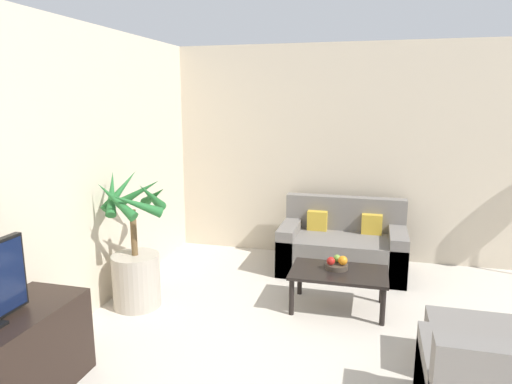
# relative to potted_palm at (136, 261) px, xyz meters

# --- Properties ---
(wall_back) EXTENTS (8.59, 0.06, 2.70)m
(wall_back) POSITION_rel_potted_palm_xyz_m (3.15, 2.03, 0.88)
(wall_back) COLOR beige
(wall_back) RESTS_ON ground_plane
(potted_palm) EXTENTS (0.67, 0.74, 1.37)m
(potted_palm) POSITION_rel_potted_palm_xyz_m (0.00, 0.00, 0.00)
(potted_palm) COLOR #ADA393
(potted_palm) RESTS_ON ground_plane
(sofa_loveseat) EXTENTS (1.45, 0.82, 0.85)m
(sofa_loveseat) POSITION_rel_potted_palm_xyz_m (1.90, 1.49, -0.18)
(sofa_loveseat) COLOR slate
(sofa_loveseat) RESTS_ON ground_plane
(coffee_table) EXTENTS (0.93, 0.58, 0.39)m
(coffee_table) POSITION_rel_potted_palm_xyz_m (1.94, 0.44, -0.13)
(coffee_table) COLOR black
(coffee_table) RESTS_ON ground_plane
(fruit_bowl) EXTENTS (0.22, 0.22, 0.05)m
(fruit_bowl) POSITION_rel_potted_palm_xyz_m (1.91, 0.50, -0.06)
(fruit_bowl) COLOR #42382D
(fruit_bowl) RESTS_ON coffee_table
(apple_red) EXTENTS (0.08, 0.08, 0.08)m
(apple_red) POSITION_rel_potted_palm_xyz_m (1.86, 0.46, 0.01)
(apple_red) COLOR red
(apple_red) RESTS_ON fruit_bowl
(apple_green) EXTENTS (0.07, 0.07, 0.07)m
(apple_green) POSITION_rel_potted_palm_xyz_m (1.91, 0.56, 0.00)
(apple_green) COLOR olive
(apple_green) RESTS_ON fruit_bowl
(orange_fruit) EXTENTS (0.09, 0.09, 0.09)m
(orange_fruit) POSITION_rel_potted_palm_xyz_m (1.97, 0.49, 0.01)
(orange_fruit) COLOR orange
(orange_fruit) RESTS_ON fruit_bowl
(ottoman) EXTENTS (0.66, 0.52, 0.37)m
(ottoman) POSITION_rel_potted_palm_xyz_m (3.01, -0.36, -0.28)
(ottoman) COLOR slate
(ottoman) RESTS_ON ground_plane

